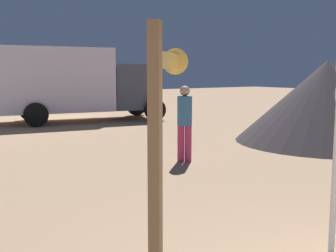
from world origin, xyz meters
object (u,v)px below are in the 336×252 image
(person_distant, at_px, (185,120))
(box_truck_near, at_px, (71,82))
(dome_tent, at_px, (326,102))
(arrow_sign, at_px, (165,118))

(person_distant, xyz_separation_m, box_truck_near, (0.77, 8.77, 0.66))
(box_truck_near, xyz_separation_m, dome_tent, (4.17, -8.97, -0.44))
(person_distant, distance_m, box_truck_near, 8.83)
(box_truck_near, relative_size, dome_tent, 1.39)
(arrow_sign, xyz_separation_m, dome_tent, (8.41, 4.12, -0.43))
(arrow_sign, distance_m, box_truck_near, 13.76)
(arrow_sign, xyz_separation_m, person_distant, (3.46, 4.32, -0.65))
(dome_tent, bearing_deg, arrow_sign, -153.88)
(arrow_sign, distance_m, person_distant, 5.57)
(person_distant, bearing_deg, box_truck_near, 84.98)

